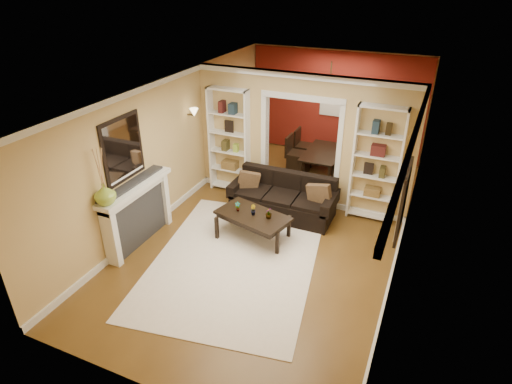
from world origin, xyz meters
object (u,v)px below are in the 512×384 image
at_px(coffee_table, 253,226).
at_px(dining_table, 324,162).
at_px(bookshelf_left, 230,141).
at_px(fireplace, 139,214).
at_px(bookshelf_right, 376,165).
at_px(sofa, 283,196).

distance_m(coffee_table, dining_table, 3.36).
xyz_separation_m(bookshelf_left, fireplace, (-0.54, -2.53, -0.57)).
distance_m(coffee_table, fireplace, 2.05).
height_order(bookshelf_left, bookshelf_right, same).
bearing_deg(bookshelf_right, sofa, -160.55).
bearing_deg(dining_table, sofa, 175.06).
distance_m(coffee_table, bookshelf_left, 2.22).
relative_size(bookshelf_left, bookshelf_right, 1.00).
bearing_deg(fireplace, bookshelf_right, 34.80).
relative_size(sofa, bookshelf_left, 0.92).
height_order(coffee_table, bookshelf_left, bookshelf_left).
relative_size(bookshelf_left, fireplace, 1.35).
bearing_deg(dining_table, fireplace, 152.77).
height_order(sofa, coffee_table, sofa).
distance_m(bookshelf_left, fireplace, 2.65).
xyz_separation_m(bookshelf_left, bookshelf_right, (3.10, 0.00, 0.00)).
height_order(sofa, bookshelf_right, bookshelf_right).
distance_m(sofa, coffee_table, 1.05).
height_order(bookshelf_left, dining_table, bookshelf_left).
xyz_separation_m(coffee_table, fireplace, (-1.80, -0.93, 0.33)).
bearing_deg(fireplace, bookshelf_left, 77.95).
distance_m(coffee_table, bookshelf_right, 2.60).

